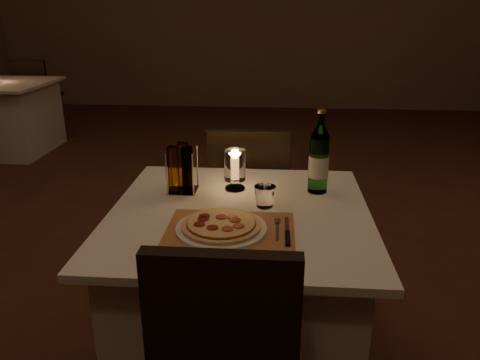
# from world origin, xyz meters

# --- Properties ---
(floor) EXTENTS (8.00, 10.00, 0.02)m
(floor) POSITION_xyz_m (0.00, 0.00, -0.01)
(floor) COLOR #4B2518
(floor) RESTS_ON ground
(wall_back) EXTENTS (8.00, 0.02, 3.00)m
(wall_back) POSITION_xyz_m (0.00, 5.01, 1.50)
(wall_back) COLOR #7F624A
(wall_back) RESTS_ON ground
(main_table) EXTENTS (1.00, 1.00, 0.74)m
(main_table) POSITION_xyz_m (0.07, -0.58, 0.37)
(main_table) COLOR silver
(main_table) RESTS_ON ground
(chair_far) EXTENTS (0.42, 0.42, 0.90)m
(chair_far) POSITION_xyz_m (0.07, 0.13, 0.55)
(chair_far) COLOR black
(chair_far) RESTS_ON ground
(placemat) EXTENTS (0.45, 0.34, 0.00)m
(placemat) POSITION_xyz_m (0.05, -0.76, 0.74)
(placemat) COLOR #AC6C3C
(placemat) RESTS_ON main_table
(plate) EXTENTS (0.32, 0.32, 0.01)m
(plate) POSITION_xyz_m (0.02, -0.76, 0.75)
(plate) COLOR white
(plate) RESTS_ON placemat
(pizza) EXTENTS (0.28, 0.28, 0.02)m
(pizza) POSITION_xyz_m (0.02, -0.76, 0.77)
(pizza) COLOR #D8B77F
(pizza) RESTS_ON plate
(fork) EXTENTS (0.02, 0.18, 0.00)m
(fork) POSITION_xyz_m (0.22, -0.73, 0.75)
(fork) COLOR silver
(fork) RESTS_ON placemat
(knife) EXTENTS (0.02, 0.22, 0.01)m
(knife) POSITION_xyz_m (0.25, -0.79, 0.75)
(knife) COLOR black
(knife) RESTS_ON placemat
(tumbler) EXTENTS (0.08, 0.08, 0.08)m
(tumbler) POSITION_xyz_m (0.17, -0.53, 0.78)
(tumbler) COLOR white
(tumbler) RESTS_ON main_table
(water_bottle) EXTENTS (0.08, 0.08, 0.35)m
(water_bottle) POSITION_xyz_m (0.39, -0.35, 0.88)
(water_bottle) COLOR #5CAB5E
(water_bottle) RESTS_ON main_table
(hurricane_candle) EXTENTS (0.09, 0.09, 0.17)m
(hurricane_candle) POSITION_xyz_m (0.04, -0.35, 0.84)
(hurricane_candle) COLOR white
(hurricane_candle) RESTS_ON main_table
(cruet_caddy) EXTENTS (0.12, 0.12, 0.21)m
(cruet_caddy) POSITION_xyz_m (-0.18, -0.41, 0.84)
(cruet_caddy) COLOR white
(cruet_caddy) RESTS_ON main_table
(neighbor_table_left) EXTENTS (1.00, 1.00, 0.74)m
(neighbor_table_left) POSITION_xyz_m (-2.67, 2.44, 0.37)
(neighbor_table_left) COLOR silver
(neighbor_table_left) RESTS_ON ground
(neighbor_chair_lb) EXTENTS (0.42, 0.42, 0.90)m
(neighbor_chair_lb) POSITION_xyz_m (-2.67, 3.16, 0.55)
(neighbor_chair_lb) COLOR black
(neighbor_chair_lb) RESTS_ON ground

